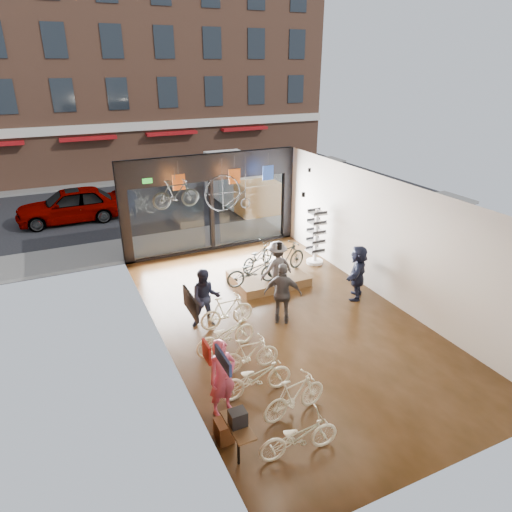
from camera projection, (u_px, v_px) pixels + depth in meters
ground_plane at (284, 319)px, 13.38m from camera, size 7.00×12.00×0.04m
ceiling at (287, 192)px, 11.87m from camera, size 7.00×12.00×0.04m
wall_left at (160, 283)px, 11.25m from camera, size 0.04×12.00×3.80m
wall_right at (386, 240)px, 13.99m from camera, size 0.04×12.00×3.80m
wall_back at (457, 389)px, 7.61m from camera, size 7.00×0.04×3.80m
storefront at (211, 203)px, 17.62m from camera, size 7.00×0.26×3.80m
exit_sign at (147, 181)px, 16.13m from camera, size 0.35×0.06×0.18m
street_road at (158, 195)px, 25.87m from camera, size 30.00×18.00×0.02m
sidewalk_near at (203, 238)px, 19.34m from camera, size 30.00×2.40×0.12m
sidewalk_far at (143, 178)px, 29.17m from camera, size 30.00×2.00×0.12m
opposite_building at (124, 61)px, 28.53m from camera, size 26.00×5.00×14.00m
street_car at (71, 205)px, 21.18m from camera, size 4.78×1.92×1.63m
box_truck at (243, 183)px, 23.43m from camera, size 2.01×6.04×2.38m
floor_bike_0 at (299, 436)px, 8.61m from camera, size 1.65×0.69×0.85m
floor_bike_1 at (295, 396)px, 9.56m from camera, size 1.62×0.66×0.95m
floor_bike_2 at (256, 377)px, 10.16m from camera, size 1.74×0.65×0.91m
floor_bike_3 at (249, 354)px, 10.96m from camera, size 1.54×0.55×0.91m
floor_bike_4 at (226, 335)px, 11.74m from camera, size 1.79×0.86×0.90m
floor_bike_5 at (227, 311)px, 12.80m from camera, size 1.60×0.49×0.95m
display_platform at (268, 278)px, 15.50m from camera, size 2.40×1.80×0.30m
display_bike_left at (253, 271)px, 14.57m from camera, size 1.79×0.67×0.93m
display_bike_mid at (286, 258)px, 15.37m from camera, size 1.84×1.02×1.06m
display_bike_right at (258, 256)px, 15.74m from camera, size 1.77×1.34×0.89m
customer_0 at (222, 377)px, 9.48m from camera, size 0.72×0.55×1.77m
customer_1 at (206, 298)px, 12.69m from camera, size 0.98×0.85×1.74m
customer_2 at (283, 294)px, 12.83m from camera, size 1.15×0.94×1.83m
customer_3 at (277, 268)px, 14.51m from camera, size 1.21×0.78×1.78m
customer_5 at (358, 272)px, 14.22m from camera, size 1.50×1.56×1.77m
sunglasses_rack at (316, 237)px, 16.65m from camera, size 0.62×0.51×2.08m
wall_merch at (215, 385)px, 8.62m from camera, size 0.40×2.40×2.60m
penny_farthing at (230, 194)px, 16.62m from camera, size 1.70×0.06×1.36m
hung_bike at (176, 194)px, 15.00m from camera, size 1.59×0.49×0.95m
jersey_left at (179, 182)px, 15.94m from camera, size 0.45×0.03×0.55m
jersey_mid at (235, 176)px, 16.76m from camera, size 0.45×0.03×0.55m
jersey_right at (268, 173)px, 17.30m from camera, size 0.45×0.03×0.55m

